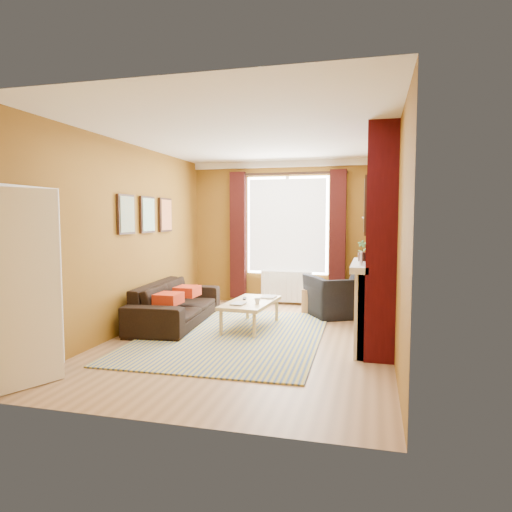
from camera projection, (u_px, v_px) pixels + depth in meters
The scene contains 12 objects.
ground at pixel (252, 339), 6.42m from camera, with size 5.50×5.50×0.00m, color olive.
room_walls at pixel (300, 240), 6.41m from camera, with size 3.82×5.54×2.83m.
striped_rug at pixel (233, 335), 6.56m from camera, with size 2.58×3.53×0.02m.
sofa at pixel (176, 303), 7.34m from camera, with size 2.26×0.88×0.66m, color black.
armchair at pixel (342, 296), 7.85m from camera, with size 1.09×0.96×0.71m, color black.
coffee_table at pixel (251, 304), 7.00m from camera, with size 0.72×1.31×0.42m.
wicker_stool at pixel (311, 301), 8.15m from camera, with size 0.39×0.39×0.43m.
floor_lamp at pixel (369, 237), 8.24m from camera, with size 0.31×0.31×1.72m.
book_a at pixel (233, 303), 6.76m from camera, with size 0.19×0.25×0.02m, color #999999.
book_b at pixel (262, 296), 7.34m from camera, with size 0.22×0.30×0.02m, color #999999.
mug at pixel (257, 301), 6.78m from camera, with size 0.09×0.09×0.08m, color #999999.
tv_remote at pixel (245, 298), 7.17m from camera, with size 0.08×0.16×0.02m.
Camera 1 is at (1.63, -6.09, 1.70)m, focal length 32.00 mm.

